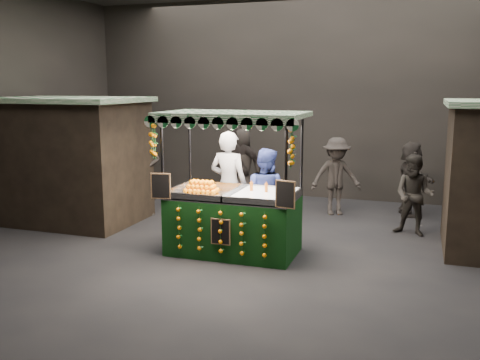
% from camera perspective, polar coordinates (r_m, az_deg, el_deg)
% --- Properties ---
extents(ground, '(12.00, 12.00, 0.00)m').
position_cam_1_polar(ground, '(9.13, 1.87, -8.03)').
color(ground, black).
rests_on(ground, ground).
extents(market_hall, '(12.10, 10.10, 5.05)m').
position_cam_1_polar(market_hall, '(8.69, 2.01, 13.67)').
color(market_hall, black).
rests_on(market_hall, ground).
extents(neighbour_stall_left, '(3.00, 2.20, 2.60)m').
position_cam_1_polar(neighbour_stall_left, '(11.69, -17.69, 2.12)').
color(neighbour_stall_left, black).
rests_on(neighbour_stall_left, ground).
extents(juice_stall, '(2.49, 1.46, 2.41)m').
position_cam_1_polar(juice_stall, '(9.01, -0.72, -3.32)').
color(juice_stall, black).
rests_on(juice_stall, ground).
extents(vendor_grey, '(0.78, 0.56, 2.02)m').
position_cam_1_polar(vendor_grey, '(9.91, -1.22, -0.53)').
color(vendor_grey, gray).
rests_on(vendor_grey, ground).
extents(vendor_blue, '(0.94, 0.80, 1.73)m').
position_cam_1_polar(vendor_blue, '(9.70, 2.70, -1.65)').
color(vendor_blue, navy).
rests_on(vendor_blue, ground).
extents(shopper_0, '(0.78, 0.61, 1.90)m').
position_cam_1_polar(shopper_0, '(11.88, -10.24, 0.83)').
color(shopper_0, '#2D2724').
rests_on(shopper_0, ground).
extents(shopper_1, '(0.88, 0.76, 1.56)m').
position_cam_1_polar(shopper_1, '(10.62, 18.22, -1.57)').
color(shopper_1, black).
rests_on(shopper_1, ground).
extents(shopper_2, '(1.16, 0.56, 1.93)m').
position_cam_1_polar(shopper_2, '(12.32, -0.07, 1.39)').
color(shopper_2, black).
rests_on(shopper_2, ground).
extents(shopper_3, '(1.27, 1.02, 1.72)m').
position_cam_1_polar(shopper_3, '(11.89, 10.27, 0.39)').
color(shopper_3, '#2B2623').
rests_on(shopper_3, ground).
extents(shopper_4, '(1.00, 0.73, 1.90)m').
position_cam_1_polar(shopper_4, '(12.36, 0.16, 1.34)').
color(shopper_4, black).
rests_on(shopper_4, ground).
extents(shopper_5, '(1.03, 1.59, 1.64)m').
position_cam_1_polar(shopper_5, '(12.22, 17.87, 0.14)').
color(shopper_5, '#2B2523').
rests_on(shopper_5, ground).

